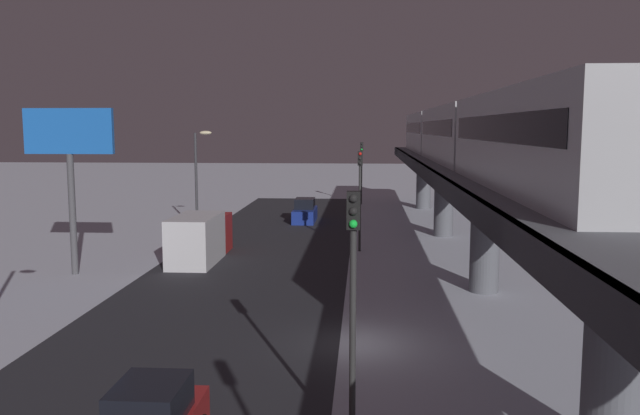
{
  "coord_description": "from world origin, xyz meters",
  "views": [
    {
      "loc": [
        -0.53,
        22.99,
        7.89
      ],
      "look_at": [
        2.68,
        -24.35,
        2.02
      ],
      "focal_mm": 36.35,
      "sensor_mm": 36.0,
      "label": 1
    }
  ],
  "objects": [
    {
      "name": "traffic_light_near",
      "position": [
        -0.3,
        7.87,
        4.2
      ],
      "size": [
        0.32,
        0.44,
        6.4
      ],
      "color": "#2D2D2D",
      "rests_on": "ground_plane"
    },
    {
      "name": "elevated_railway",
      "position": [
        -6.28,
        -0.0,
        5.0
      ],
      "size": [
        5.0,
        97.35,
        5.76
      ],
      "color": "slate",
      "rests_on": "ground_plane"
    },
    {
      "name": "sedan_blue",
      "position": [
        4.4,
        -30.9,
        0.8
      ],
      "size": [
        1.8,
        4.57,
        1.97
      ],
      "rotation": [
        0.0,
        0.0,
        3.14
      ],
      "color": "navy",
      "rests_on": "ground_plane"
    },
    {
      "name": "ground_plane",
      "position": [
        0.0,
        0.0,
        0.0
      ],
      "size": [
        240.0,
        240.0,
        0.0
      ],
      "primitive_type": "plane",
      "color": "silver"
    },
    {
      "name": "commercial_billboard",
      "position": [
        15.03,
        -10.39,
        6.83
      ],
      "size": [
        4.8,
        0.36,
        8.9
      ],
      "color": "#4C4C51",
      "rests_on": "ground_plane"
    },
    {
      "name": "traffic_light_mid",
      "position": [
        -0.3,
        -17.98,
        4.2
      ],
      "size": [
        0.32,
        0.44,
        6.4
      ],
      "color": "#2D2D2D",
      "rests_on": "ground_plane"
    },
    {
      "name": "subway_train",
      "position": [
        -6.37,
        -18.08,
        7.54
      ],
      "size": [
        2.94,
        55.47,
        3.4
      ],
      "color": "#B7BABF",
      "rests_on": "elevated_railway"
    },
    {
      "name": "avenue_asphalt",
      "position": [
        5.8,
        0.0,
        0.0
      ],
      "size": [
        11.0,
        97.35,
        0.01
      ],
      "primitive_type": "cube",
      "color": "#28282D",
      "rests_on": "ground_plane"
    },
    {
      "name": "box_truck",
      "position": [
        9.2,
        -14.61,
        1.35
      ],
      "size": [
        2.4,
        7.4,
        2.8
      ],
      "color": "#A51E1E",
      "rests_on": "ground_plane"
    },
    {
      "name": "street_lamp_far",
      "position": [
        11.87,
        -25.0,
        4.81
      ],
      "size": [
        1.35,
        0.44,
        7.65
      ],
      "color": "#38383D",
      "rests_on": "ground_plane"
    },
    {
      "name": "traffic_light_far",
      "position": [
        -0.3,
        -43.82,
        4.2
      ],
      "size": [
        0.32,
        0.44,
        6.4
      ],
      "color": "#2D2D2D",
      "rests_on": "ground_plane"
    }
  ]
}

